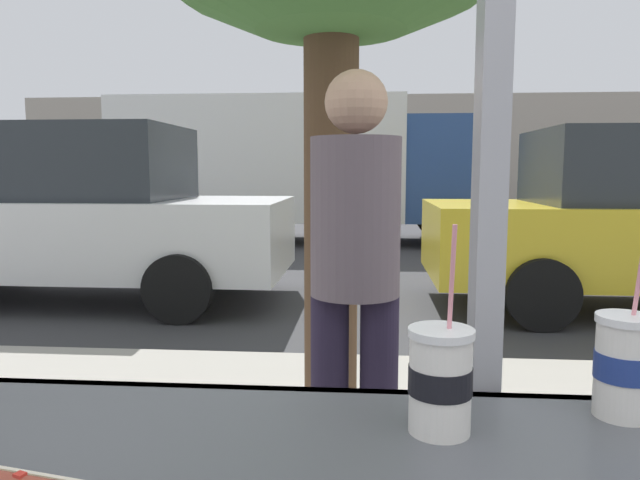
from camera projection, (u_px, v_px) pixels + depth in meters
name	position (u px, v px, depth m)	size (l,w,h in m)	color
ground_plane	(381.00, 261.00, 9.04)	(60.00, 60.00, 0.00)	#38383A
sidewalk_strip	(412.00, 462.00, 2.70)	(16.00, 2.80, 0.11)	#9E998E
building_facade_far	(373.00, 151.00, 23.30)	(28.00, 1.20, 4.27)	#A89E8E
soda_cup_left	(624.00, 364.00, 0.93)	(0.09, 0.09, 0.32)	silver
soda_cup_right	(440.00, 379.00, 0.88)	(0.10, 0.10, 0.32)	white
parked_car_white	(74.00, 214.00, 6.24)	(4.49, 1.94, 1.85)	silver
box_truck	(303.00, 163.00, 11.27)	(7.11, 2.44, 2.71)	silver
pedestrian	(355.00, 269.00, 2.10)	(0.32, 0.32, 1.63)	#251E34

